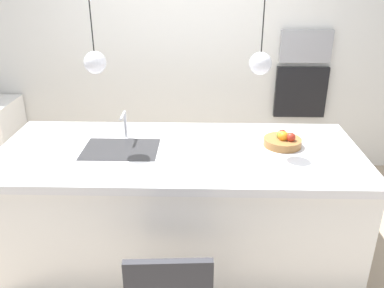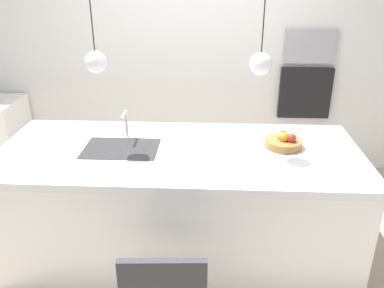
% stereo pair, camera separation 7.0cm
% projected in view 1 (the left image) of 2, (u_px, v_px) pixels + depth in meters
% --- Properties ---
extents(floor, '(6.60, 6.60, 0.00)m').
position_uv_depth(floor, '(180.00, 249.00, 3.38)').
color(floor, tan).
rests_on(floor, ground).
extents(back_wall, '(6.00, 0.10, 2.60)m').
position_uv_depth(back_wall, '(187.00, 54.00, 4.36)').
color(back_wall, silver).
rests_on(back_wall, ground).
extents(kitchen_island, '(2.72, 1.14, 0.91)m').
position_uv_depth(kitchen_island, '(179.00, 202.00, 3.20)').
color(kitchen_island, white).
rests_on(kitchen_island, ground).
extents(sink_basin, '(0.56, 0.40, 0.02)m').
position_uv_depth(sink_basin, '(121.00, 150.00, 3.02)').
color(sink_basin, '#2D2D30').
rests_on(sink_basin, kitchen_island).
extents(faucet, '(0.02, 0.17, 0.22)m').
position_uv_depth(faucet, '(124.00, 121.00, 3.16)').
color(faucet, silver).
rests_on(faucet, kitchen_island).
extents(fruit_bowl, '(0.29, 0.29, 0.13)m').
position_uv_depth(fruit_bowl, '(283.00, 141.00, 3.06)').
color(fruit_bowl, '#9E6B38').
rests_on(fruit_bowl, kitchen_island).
extents(microwave, '(0.54, 0.08, 0.34)m').
position_uv_depth(microwave, '(306.00, 46.00, 4.23)').
color(microwave, '#9E9EA3').
rests_on(microwave, back_wall).
extents(oven, '(0.56, 0.08, 0.56)m').
position_uv_depth(oven, '(300.00, 92.00, 4.43)').
color(oven, black).
rests_on(oven, back_wall).
extents(pendant_light_left, '(0.15, 0.15, 0.75)m').
position_uv_depth(pendant_light_left, '(95.00, 62.00, 2.76)').
color(pendant_light_left, silver).
extents(pendant_light_right, '(0.15, 0.15, 0.75)m').
position_uv_depth(pendant_light_right, '(260.00, 63.00, 2.73)').
color(pendant_light_right, silver).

